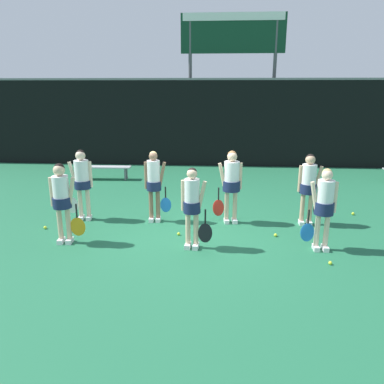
# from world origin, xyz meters

# --- Properties ---
(ground_plane) EXTENTS (140.00, 140.00, 0.00)m
(ground_plane) POSITION_xyz_m (0.00, 0.00, 0.00)
(ground_plane) COLOR #216642
(fence_windscreen) EXTENTS (60.00, 0.08, 3.43)m
(fence_windscreen) POSITION_xyz_m (0.00, 7.30, 1.73)
(fence_windscreen) COLOR black
(fence_windscreen) RESTS_ON ground_plane
(scoreboard) EXTENTS (4.12, 0.15, 5.87)m
(scoreboard) POSITION_xyz_m (1.00, 8.16, 4.64)
(scoreboard) COLOR #515156
(scoreboard) RESTS_ON ground_plane
(bench_courtside) EXTENTS (1.89, 0.42, 0.46)m
(bench_courtside) POSITION_xyz_m (-3.43, 4.70, 0.40)
(bench_courtside) COLOR #B2B2B7
(bench_courtside) RESTS_ON ground_plane
(player_0) EXTENTS (0.67, 0.37, 1.66)m
(player_0) POSITION_xyz_m (-2.59, -0.72, 0.99)
(player_0) COLOR beige
(player_0) RESTS_ON ground_plane
(player_1) EXTENTS (0.62, 0.34, 1.63)m
(player_1) POSITION_xyz_m (0.04, -0.79, 0.95)
(player_1) COLOR beige
(player_1) RESTS_ON ground_plane
(player_2) EXTENTS (0.64, 0.37, 1.64)m
(player_2) POSITION_xyz_m (2.56, -0.70, 0.96)
(player_2) COLOR beige
(player_2) RESTS_ON ground_plane
(player_3) EXTENTS (0.68, 0.39, 1.70)m
(player_3) POSITION_xyz_m (-2.69, 0.68, 1.02)
(player_3) COLOR beige
(player_3) RESTS_ON ground_plane
(player_4) EXTENTS (0.62, 0.34, 1.69)m
(player_4) POSITION_xyz_m (-0.96, 0.68, 0.99)
(player_4) COLOR #8C664C
(player_4) RESTS_ON ground_plane
(player_5) EXTENTS (0.67, 0.40, 1.72)m
(player_5) POSITION_xyz_m (0.83, 0.72, 1.03)
(player_5) COLOR beige
(player_5) RESTS_ON ground_plane
(player_6) EXTENTS (0.65, 0.38, 1.66)m
(player_6) POSITION_xyz_m (2.59, 0.72, 0.98)
(player_6) COLOR tan
(player_6) RESTS_ON ground_plane
(tennis_ball_0) EXTENTS (0.07, 0.07, 0.07)m
(tennis_ball_0) POSITION_xyz_m (3.93, 1.46, 0.04)
(tennis_ball_0) COLOR #CCE033
(tennis_ball_0) RESTS_ON ground_plane
(tennis_ball_1) EXTENTS (0.07, 0.07, 0.07)m
(tennis_ball_1) POSITION_xyz_m (2.59, -1.37, 0.03)
(tennis_ball_1) COLOR #CCE033
(tennis_ball_1) RESTS_ON ground_plane
(tennis_ball_2) EXTENTS (0.07, 0.07, 0.07)m
(tennis_ball_2) POSITION_xyz_m (0.06, 0.17, 0.03)
(tennis_ball_2) COLOR #CCE033
(tennis_ball_2) RESTS_ON ground_plane
(tennis_ball_3) EXTENTS (0.07, 0.07, 0.07)m
(tennis_ball_3) POSITION_xyz_m (1.78, -0.10, 0.04)
(tennis_ball_3) COLOR #CCE033
(tennis_ball_3) RESTS_ON ground_plane
(tennis_ball_4) EXTENTS (0.07, 0.07, 0.07)m
(tennis_ball_4) POSITION_xyz_m (-0.31, -0.18, 0.03)
(tennis_ball_4) COLOR #CCE033
(tennis_ball_4) RESTS_ON ground_plane
(tennis_ball_5) EXTENTS (0.07, 0.07, 0.07)m
(tennis_ball_5) POSITION_xyz_m (3.15, 1.88, 0.04)
(tennis_ball_5) COLOR #CCE033
(tennis_ball_5) RESTS_ON ground_plane
(tennis_ball_6) EXTENTS (0.07, 0.07, 0.07)m
(tennis_ball_6) POSITION_xyz_m (-3.37, -0.02, 0.04)
(tennis_ball_6) COLOR #CCE033
(tennis_ball_6) RESTS_ON ground_plane
(tennis_ball_7) EXTENTS (0.07, 0.07, 0.07)m
(tennis_ball_7) POSITION_xyz_m (3.38, 2.15, 0.03)
(tennis_ball_7) COLOR #CCE033
(tennis_ball_7) RESTS_ON ground_plane
(tennis_ball_8) EXTENTS (0.07, 0.07, 0.07)m
(tennis_ball_8) POSITION_xyz_m (-3.70, 2.00, 0.03)
(tennis_ball_8) COLOR #CCE033
(tennis_ball_8) RESTS_ON ground_plane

